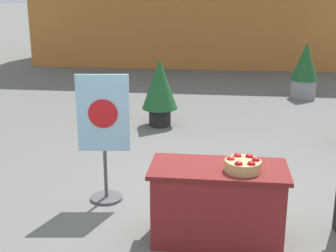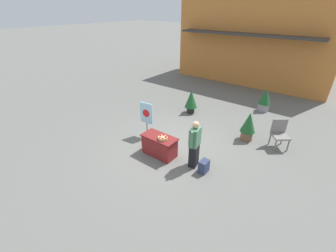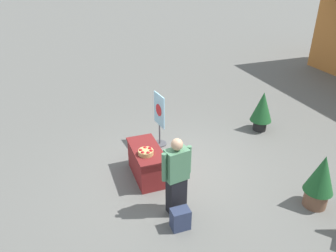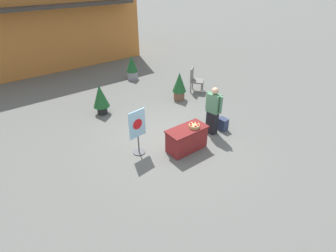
{
  "view_description": "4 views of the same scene",
  "coord_description": "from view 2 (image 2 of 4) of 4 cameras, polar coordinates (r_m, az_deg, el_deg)",
  "views": [
    {
      "loc": [
        -0.02,
        -4.61,
        2.31
      ],
      "look_at": [
        -0.59,
        0.12,
        0.87
      ],
      "focal_mm": 50.0,
      "sensor_mm": 36.0,
      "label": 1
    },
    {
      "loc": [
        4.25,
        -5.68,
        4.7
      ],
      "look_at": [
        -0.0,
        -0.19,
        0.97
      ],
      "focal_mm": 24.0,
      "sensor_mm": 36.0,
      "label": 2
    },
    {
      "loc": [
        5.83,
        -2.25,
        4.47
      ],
      "look_at": [
        -0.48,
        0.03,
        0.95
      ],
      "focal_mm": 35.0,
      "sensor_mm": 36.0,
      "label": 3
    },
    {
      "loc": [
        -4.42,
        -5.49,
        4.79
      ],
      "look_at": [
        -0.46,
        -0.27,
        0.8
      ],
      "focal_mm": 28.0,
      "sensor_mm": 36.0,
      "label": 4
    }
  ],
  "objects": [
    {
      "name": "apple_basket",
      "position": [
        7.52,
        -1.31,
        -3.06
      ],
      "size": [
        0.32,
        0.32,
        0.13
      ],
      "color": "tan",
      "rests_on": "display_table"
    },
    {
      "name": "potted_plant_far_right",
      "position": [
        10.99,
        5.88,
        6.52
      ],
      "size": [
        0.6,
        0.6,
        1.15
      ],
      "color": "black",
      "rests_on": "ground_plane"
    },
    {
      "name": "backpack",
      "position": [
        7.31,
        9.11,
        -10.09
      ],
      "size": [
        0.24,
        0.34,
        0.42
      ],
      "color": "#2D3856",
      "rests_on": "ground_plane"
    },
    {
      "name": "ground_plane",
      "position": [
        8.51,
        0.81,
        -5.29
      ],
      "size": [
        120.0,
        120.0,
        0.0
      ],
      "primitive_type": "plane",
      "color": "slate"
    },
    {
      "name": "display_table",
      "position": [
        7.91,
        -2.17,
        -4.98
      ],
      "size": [
        1.26,
        0.61,
        0.73
      ],
      "color": "maroon",
      "rests_on": "ground_plane"
    },
    {
      "name": "potted_plant_near_left",
      "position": [
        9.18,
        19.74,
        0.18
      ],
      "size": [
        0.57,
        0.57,
        1.17
      ],
      "color": "brown",
      "rests_on": "ground_plane"
    },
    {
      "name": "poster_board",
      "position": [
        8.9,
        -5.46,
        1.95
      ],
      "size": [
        0.56,
        0.36,
        1.42
      ],
      "rotation": [
        0.0,
        0.0,
        -1.45
      ],
      "color": "#4C4C51",
      "rests_on": "ground_plane"
    },
    {
      "name": "person_visitor",
      "position": [
        7.18,
        6.77,
        -4.59
      ],
      "size": [
        0.32,
        0.6,
        1.63
      ],
      "rotation": [
        0.0,
        0.0,
        -2.98
      ],
      "color": "black",
      "rests_on": "ground_plane"
    },
    {
      "name": "patio_chair",
      "position": [
        9.22,
        26.49,
        -1.43
      ],
      "size": [
        0.77,
        0.77,
        1.06
      ],
      "rotation": [
        0.0,
        0.0,
        5.39
      ],
      "color": "gray",
      "rests_on": "ground_plane"
    },
    {
      "name": "potted_plant_near_right",
      "position": [
        12.16,
        23.39,
        6.2
      ],
      "size": [
        0.56,
        0.56,
        1.18
      ],
      "color": "gray",
      "rests_on": "ground_plane"
    },
    {
      "name": "storefront_building",
      "position": [
        17.22,
        21.65,
        19.44
      ],
      "size": [
        9.81,
        4.81,
        5.2
      ],
      "color": "#C67533",
      "rests_on": "ground_plane"
    }
  ]
}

